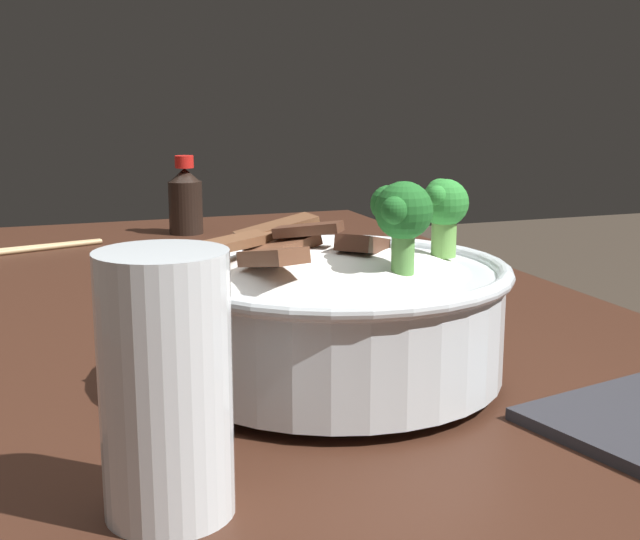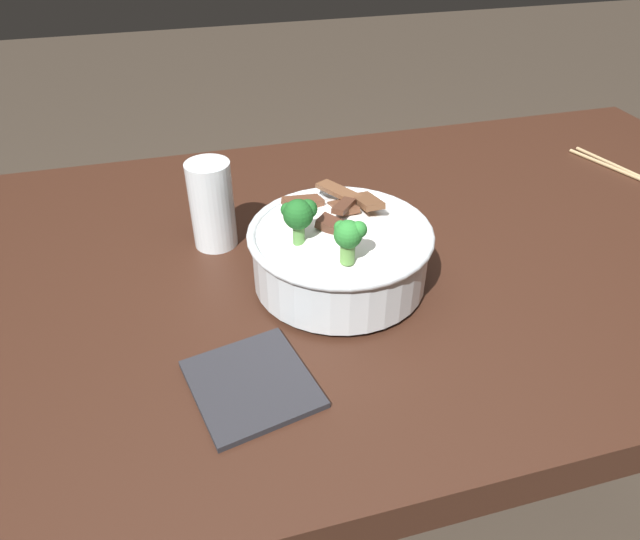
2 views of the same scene
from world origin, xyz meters
TOP-DOWN VIEW (x-y plane):
  - ground at (0.00, 0.00)m, footprint 10.00×10.00m
  - dining_table at (0.00, 0.00)m, footprint 1.41×0.85m
  - rice_bowl at (-0.15, -0.08)m, footprint 0.25×0.25m
  - drinking_glass at (-0.30, 0.08)m, footprint 0.07×0.07m
  - chopsticks_pair at (0.48, 0.13)m, footprint 0.07×0.20m
  - folded_napkin at (-0.30, -0.24)m, footprint 0.16×0.16m

SIDE VIEW (x-z plane):
  - ground at x=0.00m, z-range 0.00..0.00m
  - dining_table at x=0.00m, z-range 0.27..1.07m
  - chopsticks_pair at x=0.48m, z-range 0.80..0.81m
  - folded_napkin at x=-0.30m, z-range 0.80..0.81m
  - rice_bowl at x=-0.15m, z-range 0.78..0.94m
  - drinking_glass at x=-0.30m, z-range 0.79..0.93m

